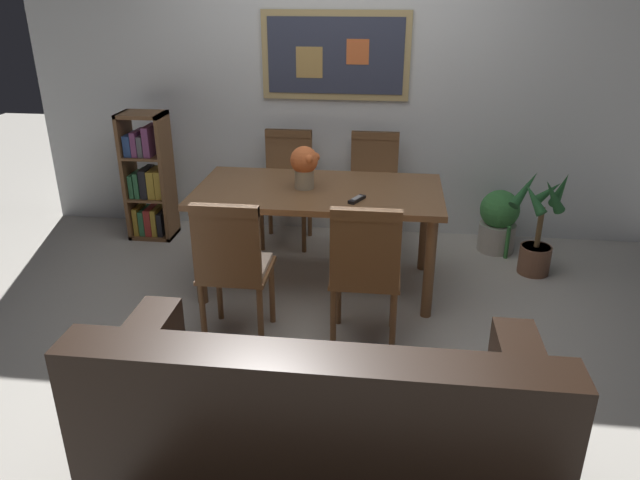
{
  "coord_description": "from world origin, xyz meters",
  "views": [
    {
      "loc": [
        0.41,
        -3.23,
        1.99
      ],
      "look_at": [
        0.03,
        -0.15,
        0.65
      ],
      "focal_mm": 33.43,
      "sensor_mm": 36.0,
      "label": 1
    }
  ],
  "objects_px": {
    "leather_couch": "(320,428)",
    "tv_remote": "(357,199)",
    "dining_chair_far_left": "(287,178)",
    "dining_chair_far_right": "(373,181)",
    "flower_vase": "(304,164)",
    "potted_ivy": "(499,221)",
    "dining_chair_near_left": "(232,261)",
    "dining_chair_near_right": "(365,266)",
    "bookshelf": "(149,181)",
    "potted_palm": "(539,231)",
    "dining_table": "(318,201)"
  },
  "relations": [
    {
      "from": "leather_couch",
      "to": "potted_palm",
      "type": "distance_m",
      "value": 2.61
    },
    {
      "from": "dining_chair_near_right",
      "to": "tv_remote",
      "type": "height_order",
      "value": "dining_chair_near_right"
    },
    {
      "from": "dining_chair_far_left",
      "to": "potted_palm",
      "type": "height_order",
      "value": "dining_chair_far_left"
    },
    {
      "from": "dining_chair_far_right",
      "to": "potted_ivy",
      "type": "relative_size",
      "value": 1.68
    },
    {
      "from": "dining_table",
      "to": "tv_remote",
      "type": "height_order",
      "value": "tv_remote"
    },
    {
      "from": "potted_ivy",
      "to": "potted_palm",
      "type": "bearing_deg",
      "value": -60.25
    },
    {
      "from": "dining_chair_near_right",
      "to": "flower_vase",
      "type": "bearing_deg",
      "value": 120.61
    },
    {
      "from": "dining_chair_near_left",
      "to": "dining_table",
      "type": "bearing_deg",
      "value": 63.46
    },
    {
      "from": "dining_chair_near_left",
      "to": "bookshelf",
      "type": "relative_size",
      "value": 0.86
    },
    {
      "from": "bookshelf",
      "to": "dining_chair_far_left",
      "type": "bearing_deg",
      "value": 3.27
    },
    {
      "from": "dining_table",
      "to": "dining_chair_near_left",
      "type": "distance_m",
      "value": 0.89
    },
    {
      "from": "bookshelf",
      "to": "flower_vase",
      "type": "relative_size",
      "value": 3.67
    },
    {
      "from": "dining_chair_far_left",
      "to": "dining_chair_far_right",
      "type": "height_order",
      "value": "same"
    },
    {
      "from": "potted_ivy",
      "to": "leather_couch",
      "type": "bearing_deg",
      "value": -112.92
    },
    {
      "from": "tv_remote",
      "to": "potted_palm",
      "type": "bearing_deg",
      "value": 24.82
    },
    {
      "from": "dining_chair_far_left",
      "to": "bookshelf",
      "type": "distance_m",
      "value": 1.16
    },
    {
      "from": "dining_chair_near_left",
      "to": "dining_chair_far_left",
      "type": "bearing_deg",
      "value": 88.49
    },
    {
      "from": "dining_chair_near_left",
      "to": "dining_chair_near_right",
      "type": "bearing_deg",
      "value": 2.26
    },
    {
      "from": "dining_chair_far_left",
      "to": "leather_couch",
      "type": "relative_size",
      "value": 0.51
    },
    {
      "from": "potted_ivy",
      "to": "flower_vase",
      "type": "distance_m",
      "value": 1.75
    },
    {
      "from": "potted_palm",
      "to": "tv_remote",
      "type": "xyz_separation_m",
      "value": [
        -1.3,
        -0.6,
        0.4
      ]
    },
    {
      "from": "dining_chair_near_left",
      "to": "potted_palm",
      "type": "xyz_separation_m",
      "value": [
        1.97,
        1.18,
        -0.2
      ]
    },
    {
      "from": "potted_palm",
      "to": "tv_remote",
      "type": "distance_m",
      "value": 1.48
    },
    {
      "from": "dining_chair_far_right",
      "to": "flower_vase",
      "type": "relative_size",
      "value": 3.18
    },
    {
      "from": "potted_ivy",
      "to": "dining_chair_near_right",
      "type": "bearing_deg",
      "value": -122.82
    },
    {
      "from": "leather_couch",
      "to": "tv_remote",
      "type": "xyz_separation_m",
      "value": [
        0.03,
        1.64,
        0.42
      ]
    },
    {
      "from": "dining_chair_near_left",
      "to": "dining_chair_far_left",
      "type": "height_order",
      "value": "same"
    },
    {
      "from": "leather_couch",
      "to": "tv_remote",
      "type": "relative_size",
      "value": 11.31
    },
    {
      "from": "flower_vase",
      "to": "tv_remote",
      "type": "xyz_separation_m",
      "value": [
        0.37,
        -0.22,
        -0.15
      ]
    },
    {
      "from": "dining_chair_far_left",
      "to": "bookshelf",
      "type": "relative_size",
      "value": 0.86
    },
    {
      "from": "potted_palm",
      "to": "flower_vase",
      "type": "xyz_separation_m",
      "value": [
        -1.66,
        -0.38,
        0.55
      ]
    },
    {
      "from": "dining_chair_near_right",
      "to": "potted_palm",
      "type": "xyz_separation_m",
      "value": [
        1.21,
        1.15,
        -0.2
      ]
    },
    {
      "from": "potted_ivy",
      "to": "tv_remote",
      "type": "bearing_deg",
      "value": -137.65
    },
    {
      "from": "dining_chair_near_left",
      "to": "potted_ivy",
      "type": "relative_size",
      "value": 1.68
    },
    {
      "from": "dining_chair_near_right",
      "to": "dining_chair_far_left",
      "type": "relative_size",
      "value": 1.0
    },
    {
      "from": "dining_chair_near_left",
      "to": "bookshelf",
      "type": "height_order",
      "value": "bookshelf"
    },
    {
      "from": "leather_couch",
      "to": "potted_palm",
      "type": "xyz_separation_m",
      "value": [
        1.33,
        2.24,
        0.02
      ]
    },
    {
      "from": "bookshelf",
      "to": "potted_ivy",
      "type": "relative_size",
      "value": 1.94
    },
    {
      "from": "leather_couch",
      "to": "bookshelf",
      "type": "bearing_deg",
      "value": 124.08
    },
    {
      "from": "dining_chair_near_left",
      "to": "dining_chair_near_right",
      "type": "height_order",
      "value": "same"
    },
    {
      "from": "dining_chair_near_right",
      "to": "potted_palm",
      "type": "height_order",
      "value": "dining_chair_near_right"
    },
    {
      "from": "dining_chair_near_left",
      "to": "potted_ivy",
      "type": "bearing_deg",
      "value": 41.84
    },
    {
      "from": "dining_chair_far_right",
      "to": "bookshelf",
      "type": "relative_size",
      "value": 0.86
    },
    {
      "from": "dining_chair_far_right",
      "to": "flower_vase",
      "type": "height_order",
      "value": "flower_vase"
    },
    {
      "from": "bookshelf",
      "to": "dining_chair_near_left",
      "type": "bearing_deg",
      "value": -53.83
    },
    {
      "from": "leather_couch",
      "to": "dining_chair_far_left",
      "type": "bearing_deg",
      "value": 102.62
    },
    {
      "from": "potted_ivy",
      "to": "flower_vase",
      "type": "relative_size",
      "value": 1.9
    },
    {
      "from": "dining_chair_near_right",
      "to": "tv_remote",
      "type": "bearing_deg",
      "value": 99.09
    },
    {
      "from": "dining_table",
      "to": "flower_vase",
      "type": "height_order",
      "value": "flower_vase"
    },
    {
      "from": "leather_couch",
      "to": "tv_remote",
      "type": "bearing_deg",
      "value": 88.84
    }
  ]
}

